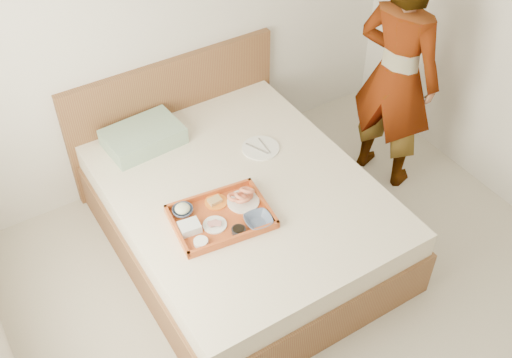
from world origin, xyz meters
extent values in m
cube|color=#BEB2A1|center=(0.00, 0.00, 0.00)|extent=(3.50, 4.00, 0.01)
cube|color=silver|center=(0.00, 2.00, 1.30)|extent=(3.50, 0.01, 2.60)
cube|color=brown|center=(-0.13, 1.00, 0.27)|extent=(1.65, 2.00, 0.53)
cube|color=brown|center=(-0.13, 1.97, 0.47)|extent=(1.65, 0.06, 0.95)
cube|color=#8BA289|center=(-0.48, 1.72, 0.59)|extent=(0.54, 0.38, 0.12)
cube|color=#B74F14|center=(-0.38, 0.81, 0.56)|extent=(0.63, 0.49, 0.05)
cylinder|color=white|center=(-0.20, 0.86, 0.55)|extent=(0.23, 0.23, 0.01)
imported|color=#172845|center=(-0.21, 0.66, 0.57)|extent=(0.18, 0.18, 0.04)
cylinder|color=black|center=(-0.35, 0.65, 0.56)|extent=(0.09, 0.09, 0.03)
cylinder|color=white|center=(-0.44, 0.78, 0.55)|extent=(0.16, 0.16, 0.01)
cylinder|color=orange|center=(-0.34, 0.94, 0.55)|extent=(0.16, 0.16, 0.01)
imported|color=#172845|center=(-0.56, 0.97, 0.57)|extent=(0.14, 0.14, 0.04)
cube|color=silver|center=(-0.59, 0.82, 0.57)|extent=(0.13, 0.12, 0.05)
cylinder|color=white|center=(-0.58, 0.69, 0.56)|extent=(0.09, 0.09, 0.03)
cylinder|color=white|center=(0.18, 1.25, 0.54)|extent=(0.28, 0.28, 0.01)
imported|color=white|center=(1.18, 1.07, 0.87)|extent=(0.59, 0.73, 1.74)
camera|label=1|loc=(-1.54, -1.45, 3.25)|focal=42.89mm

